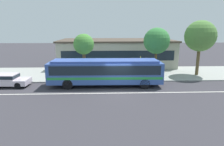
{
  "coord_description": "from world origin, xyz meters",
  "views": [
    {
      "loc": [
        -1.3,
        -18.14,
        5.92
      ],
      "look_at": [
        -0.54,
        1.83,
        1.3
      ],
      "focal_mm": 31.74,
      "sensor_mm": 36.0,
      "label": 1
    }
  ],
  "objects": [
    {
      "name": "ground_plane",
      "position": [
        0.0,
        0.0,
        0.0
      ],
      "size": [
        120.0,
        120.0,
        0.0
      ],
      "primitive_type": "plane",
      "color": "#37343B"
    },
    {
      "name": "pedestrian_waiting_near_sign",
      "position": [
        2.78,
        4.67,
        1.08
      ],
      "size": [
        0.46,
        0.46,
        1.64
      ],
      "color": "#7A6E5D",
      "rests_on": "sidewalk_slab"
    },
    {
      "name": "sidewalk_slab",
      "position": [
        0.0,
        6.96,
        0.06
      ],
      "size": [
        60.0,
        8.0,
        0.12
      ],
      "primitive_type": "cube",
      "color": "#989A95",
      "rests_on": "ground_plane"
    },
    {
      "name": "street_tree_mid_block",
      "position": [
        4.84,
        5.12,
        4.35
      ],
      "size": [
        3.07,
        3.07,
        5.79
      ],
      "color": "brown",
      "rests_on": "sidewalk_slab"
    },
    {
      "name": "lane_stripe_center",
      "position": [
        0.0,
        -0.8,
        0.0
      ],
      "size": [
        56.0,
        0.16,
        0.01
      ],
      "primitive_type": "cube",
      "color": "silver",
      "rests_on": "ground_plane"
    },
    {
      "name": "street_tree_far_end",
      "position": [
        10.23,
        5.6,
        4.88
      ],
      "size": [
        3.71,
        3.71,
        6.64
      ],
      "color": "brown",
      "rests_on": "sidewalk_slab"
    },
    {
      "name": "station_building",
      "position": [
        0.57,
        12.97,
        2.04
      ],
      "size": [
        17.36,
        8.69,
        4.07
      ],
      "color": "#A9A695",
      "rests_on": "ground_plane"
    },
    {
      "name": "sedan_behind_bus",
      "position": [
        -11.42,
        1.78,
        0.72
      ],
      "size": [
        4.58,
        2.01,
        1.29
      ],
      "color": "silver",
      "rests_on": "ground_plane"
    },
    {
      "name": "bus_stop_sign",
      "position": [
        2.69,
        3.4,
        1.81
      ],
      "size": [
        0.08,
        0.44,
        2.65
      ],
      "color": "gray",
      "rests_on": "sidewalk_slab"
    },
    {
      "name": "street_tree_near_stop",
      "position": [
        -3.72,
        5.21,
        3.93
      ],
      "size": [
        2.41,
        2.41,
        5.09
      ],
      "color": "brown",
      "rests_on": "sidewalk_slab"
    },
    {
      "name": "transit_bus",
      "position": [
        -1.22,
        1.61,
        1.59
      ],
      "size": [
        11.5,
        2.69,
        2.72
      ],
      "color": "#34539F",
      "rests_on": "ground_plane"
    },
    {
      "name": "pedestrian_walking_along_curb",
      "position": [
        1.33,
        5.05,
        1.07
      ],
      "size": [
        0.44,
        0.44,
        1.63
      ],
      "color": "slate",
      "rests_on": "sidewalk_slab"
    }
  ]
}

